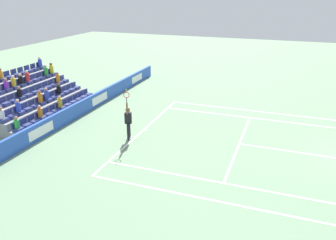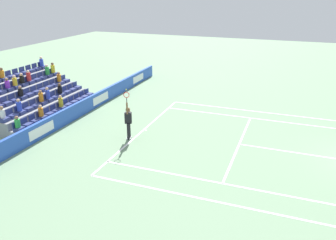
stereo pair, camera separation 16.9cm
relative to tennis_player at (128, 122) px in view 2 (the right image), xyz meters
name	(u,v)px [view 2 (the right image)]	position (x,y,z in m)	size (l,w,h in m)	color
line_baseline	(144,130)	(-1.39, 0.24, -0.99)	(10.97, 0.10, 0.01)	white
line_service	(239,144)	(-1.39, 5.73, -0.99)	(8.23, 0.10, 0.01)	white
line_centre_service	(304,154)	(-1.39, 8.93, -0.99)	(0.10, 6.40, 0.01)	white
line_singles_sideline_left	(233,186)	(2.73, 6.18, -0.99)	(0.10, 11.89, 0.01)	white
line_singles_sideline_right	(258,119)	(-5.50, 6.18, -0.99)	(0.10, 11.89, 0.01)	white
line_doubles_sideline_left	(227,204)	(4.10, 6.18, -0.99)	(0.10, 11.89, 0.01)	white
line_doubles_sideline_right	(260,112)	(-6.87, 6.18, -0.99)	(0.10, 11.89, 0.01)	white
line_centre_mark	(145,130)	(-1.39, 0.34, -0.99)	(0.10, 0.20, 0.01)	white
sponsor_barrier	(74,112)	(-1.39, -4.49, -0.52)	(24.27, 0.22, 0.95)	blue
tennis_player	(128,122)	(0.00, 0.00, 0.00)	(0.54, 0.43, 2.85)	black
stadium_stand	(27,101)	(-1.38, -8.06, -0.16)	(7.44, 4.75, 3.00)	gray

